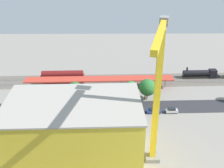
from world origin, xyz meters
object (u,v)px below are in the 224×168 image
object	(u,v)px
locomotive	(202,74)
traffic_light	(59,104)
parked_car_0	(172,111)
street_tree_3	(75,89)
parked_car_5	(83,111)
box_truck_0	(92,121)
parked_car_1	(154,111)
parked_car_4	(99,112)
box_truck_1	(76,120)
parked_car_3	(119,111)
street_tree_2	(146,87)
street_tree_4	(131,88)
tower_crane	(157,90)
construction_building	(75,133)
street_tree_0	(148,87)
parked_car_2	(135,110)
freight_coach_far	(63,77)
platform_canopy_near	(99,79)

from	to	relation	value
locomotive	traffic_light	size ratio (longest dim) A/B	2.57
parked_car_0	street_tree_3	bearing A→B (deg)	-14.79
parked_car_5	box_truck_0	xyz separation A→B (m)	(-3.66, 7.39, 0.84)
parked_car_1	parked_car_4	size ratio (longest dim) A/B	1.05
street_tree_3	parked_car_5	bearing A→B (deg)	111.85
box_truck_1	traffic_light	distance (m)	8.57
box_truck_0	street_tree_3	distance (m)	17.79
parked_car_3	box_truck_1	bearing A→B (deg)	25.36
street_tree_2	street_tree_4	xyz separation A→B (m)	(5.46, 0.54, 0.15)
parked_car_0	tower_crane	size ratio (longest dim) A/B	0.11
construction_building	street_tree_0	world-z (taller)	construction_building
street_tree_2	parked_car_2	bearing A→B (deg)	62.30
parked_car_3	traffic_light	distance (m)	20.46
tower_crane	parked_car_2	bearing A→B (deg)	-84.58
parked_car_5	tower_crane	xyz separation A→B (m)	(-20.22, 25.16, 20.80)
parked_car_0	street_tree_0	bearing A→B (deg)	-52.30
parked_car_3	parked_car_4	distance (m)	6.82
tower_crane	parked_car_4	bearing A→B (deg)	-59.01
locomotive	street_tree_0	size ratio (longest dim) A/B	1.97
box_truck_0	traffic_light	world-z (taller)	traffic_light
locomotive	freight_coach_far	size ratio (longest dim) A/B	0.90
parked_car_0	traffic_light	xyz separation A→B (m)	(38.35, 1.09, 3.36)
locomotive	platform_canopy_near	bearing A→B (deg)	12.47
parked_car_3	street_tree_4	bearing A→B (deg)	-118.57
locomotive	parked_car_5	size ratio (longest dim) A/B	3.70
tower_crane	street_tree_3	xyz separation A→B (m)	(23.66, -33.76, -16.74)
parked_car_1	traffic_light	xyz separation A→B (m)	(32.07, 0.98, 3.39)
locomotive	parked_car_4	xyz separation A→B (m)	(43.73, 29.05, -0.99)
parked_car_4	construction_building	size ratio (longest dim) A/B	0.13
parked_car_5	street_tree_3	size ratio (longest dim) A/B	0.58
parked_car_3	construction_building	distance (m)	27.51
parked_car_2	parked_car_5	xyz separation A→B (m)	(17.83, 0.03, -0.05)
parked_car_2	construction_building	xyz separation A→B (m)	(17.61, 23.68, 7.76)
street_tree_4	parked_car_0	bearing A→B (deg)	147.68
parked_car_3	parked_car_4	bearing A→B (deg)	4.18
platform_canopy_near	locomotive	bearing A→B (deg)	-167.53
street_tree_0	street_tree_4	distance (m)	6.30
platform_canopy_near	locomotive	world-z (taller)	locomotive
street_tree_0	street_tree_3	world-z (taller)	street_tree_0
traffic_light	construction_building	bearing A→B (deg)	109.83
box_truck_1	street_tree_4	world-z (taller)	street_tree_4
platform_canopy_near	freight_coach_far	xyz separation A→B (m)	(15.34, -4.58, -1.07)
locomotive	parked_car_5	bearing A→B (deg)	29.89
parked_car_3	street_tree_3	size ratio (longest dim) A/B	0.65
parked_car_5	parked_car_0	bearing A→B (deg)	179.28
parked_car_3	parked_car_5	size ratio (longest dim) A/B	1.11
parked_car_3	box_truck_1	world-z (taller)	box_truck_1
platform_canopy_near	traffic_light	size ratio (longest dim) A/B	9.49
parked_car_0	street_tree_0	distance (m)	12.79
street_tree_0	street_tree_4	bearing A→B (deg)	8.76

